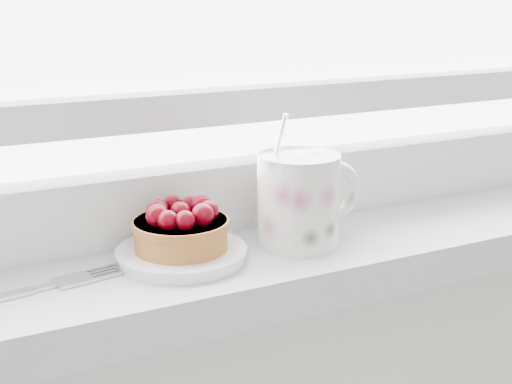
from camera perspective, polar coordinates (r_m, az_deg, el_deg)
saucer at (r=0.68m, az=-5.97°, el=-4.98°), size 0.12×0.12×0.01m
raspberry_tart at (r=0.67m, az=-6.04°, el=-2.81°), size 0.09×0.09×0.05m
floral_mug at (r=0.71m, az=3.61°, el=-0.45°), size 0.12×0.09×0.13m
fork at (r=0.63m, az=-18.89°, el=-7.79°), size 0.20×0.05×0.00m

